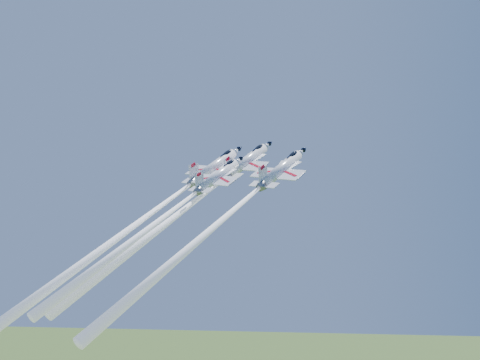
# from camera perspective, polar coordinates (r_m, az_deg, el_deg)

# --- Properties ---
(jet_lead) EXTENTS (25.41, 38.18, 38.79)m
(jet_lead) POSITION_cam_1_polar(r_m,az_deg,el_deg) (96.38, -5.46, -2.75)
(jet_lead) COLOR white
(jet_left) EXTENTS (27.78, 42.08, 43.86)m
(jet_left) POSITION_cam_1_polar(r_m,az_deg,el_deg) (92.70, -10.94, -4.58)
(jet_left) COLOR white
(jet_right) EXTENTS (25.19, 37.83, 38.40)m
(jet_right) POSITION_cam_1_polar(r_m,az_deg,el_deg) (88.07, -1.75, -4.12)
(jet_right) COLOR white
(jet_slot) EXTENTS (21.31, 31.95, 32.34)m
(jet_slot) POSITION_cam_1_polar(r_m,az_deg,el_deg) (89.10, -8.22, -3.99)
(jet_slot) COLOR white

